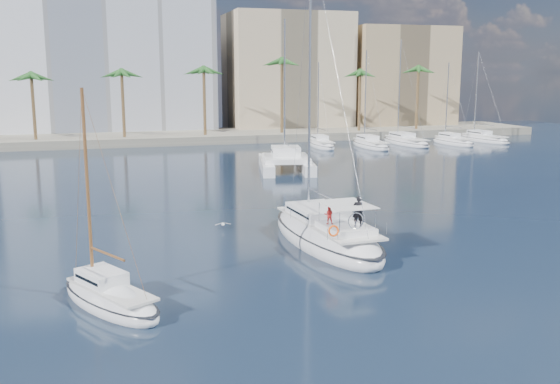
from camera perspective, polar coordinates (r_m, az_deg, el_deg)
name	(u,v)px	position (r m, az deg, el deg)	size (l,w,h in m)	color
ground	(279,249)	(36.94, -0.14, -5.22)	(160.00, 160.00, 0.00)	black
quay	(165,137)	(96.07, -10.46, 4.95)	(120.00, 14.00, 1.20)	gray
building_modern	(78,48)	(107.14, -17.97, 12.38)	(42.00, 16.00, 28.00)	white
building_beige	(287,74)	(108.86, 0.62, 10.76)	(20.00, 14.00, 20.00)	tan
building_tan_right	(397,79)	(114.54, 10.68, 10.08)	(18.00, 12.00, 18.00)	tan
palm_centre	(166,72)	(91.61, -10.40, 10.74)	(3.60, 3.60, 12.30)	brown
palm_right	(384,72)	(101.12, 9.48, 10.77)	(3.60, 3.60, 12.30)	brown
main_sloop	(326,235)	(38.00, 4.19, -3.91)	(4.94, 13.13, 19.13)	white
small_sloop	(110,298)	(29.10, -15.32, -9.32)	(5.33, 7.29, 10.18)	white
catamaran	(286,160)	(66.36, 0.54, 2.98)	(7.48, 11.57, 15.74)	white
seagull	(223,224)	(41.68, -5.24, -2.94)	(1.09, 0.47, 0.20)	silver
moored_yacht_a	(321,147)	(87.03, 3.81, 4.11)	(2.72, 9.35, 11.90)	white
moored_yacht_b	(370,147)	(87.67, 8.26, 4.07)	(3.14, 10.78, 13.72)	white
moored_yacht_c	(406,144)	(92.32, 11.42, 4.30)	(3.55, 12.21, 15.54)	white
moored_yacht_d	(453,144)	(93.83, 15.52, 4.23)	(2.72, 9.35, 11.90)	white
moored_yacht_e	(484,141)	(99.04, 18.11, 4.42)	(3.14, 10.78, 13.72)	white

